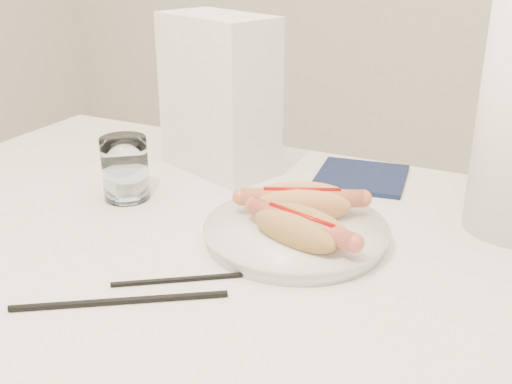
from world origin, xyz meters
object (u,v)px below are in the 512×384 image
at_px(table, 223,277).
at_px(hotdog_left, 302,202).
at_px(napkin_box, 219,95).
at_px(hotdog_right, 301,228).
at_px(water_glass, 125,168).
at_px(plate, 296,234).

bearing_deg(table, hotdog_left, 41.46).
xyz_separation_m(table, napkin_box, (-0.14, 0.24, 0.19)).
xyz_separation_m(hotdog_left, napkin_box, (-0.22, 0.16, 0.09)).
xyz_separation_m(hotdog_right, water_glass, (-0.32, 0.06, 0.01)).
distance_m(plate, hotdog_right, 0.05).
height_order(table, hotdog_left, hotdog_left).
bearing_deg(water_glass, table, -15.68).
height_order(plate, water_glass, water_glass).
bearing_deg(hotdog_right, plate, 136.18).
bearing_deg(hotdog_left, hotdog_right, -92.75).
bearing_deg(napkin_box, hotdog_right, -22.56).
relative_size(table, napkin_box, 4.53).
relative_size(hotdog_right, water_glass, 1.63).
distance_m(plate, napkin_box, 0.33).
xyz_separation_m(table, hotdog_left, (0.09, 0.08, 0.10)).
height_order(plate, hotdog_right, hotdog_right).
distance_m(hotdog_right, napkin_box, 0.36).
xyz_separation_m(hotdog_left, water_glass, (-0.29, -0.02, 0.01)).
bearing_deg(plate, hotdog_right, -59.45).
bearing_deg(hotdog_right, table, -163.85).
bearing_deg(hotdog_right, napkin_box, 152.27).
height_order(hotdog_left, water_glass, water_glass).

